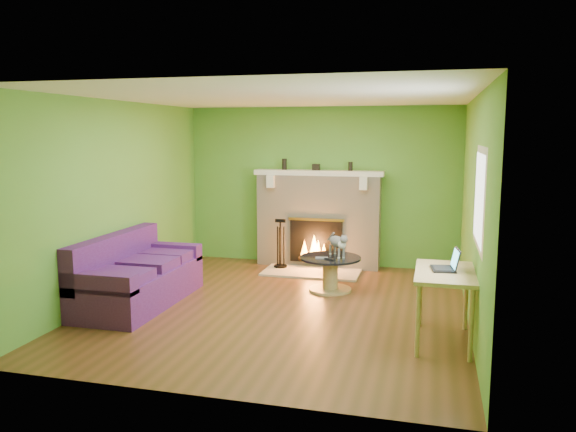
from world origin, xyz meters
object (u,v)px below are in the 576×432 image
desk (445,280)px  cat (337,244)px  sofa (136,277)px  coffee_table (330,271)px

desk → cat: 2.20m
sofa → desk: (3.81, -0.43, 0.33)m
sofa → coffee_table: (2.32, 1.21, -0.07)m
desk → coffee_table: bearing=132.4°
sofa → cat: size_ratio=3.60×
coffee_table → desk: (1.49, -1.63, 0.40)m
sofa → coffee_table: 2.61m
coffee_table → desk: desk is taller
sofa → desk: sofa is taller
desk → cat: cat is taller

